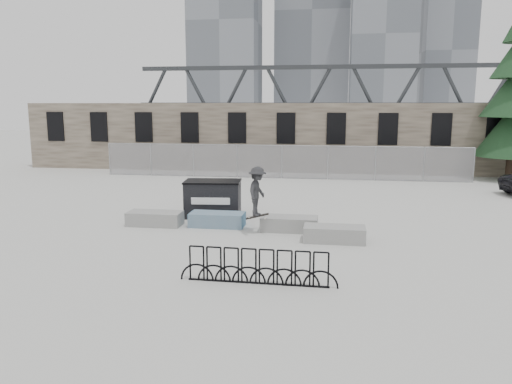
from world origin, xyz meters
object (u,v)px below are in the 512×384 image
planter_center_right (289,223)px  bike_rack (258,267)px  skateboarder (257,191)px  planter_far_left (155,218)px  planter_center_left (217,219)px  dumpster (213,198)px  planter_offset (334,233)px

planter_center_right → bike_rack: bearing=-93.4°
skateboarder → planter_center_right: bearing=-49.7°
bike_rack → skateboarder: bearing=98.7°
planter_far_left → planter_center_right: bearing=-0.7°
planter_far_left → skateboarder: bearing=-9.6°
planter_center_left → skateboarder: size_ratio=1.09×
dumpster → skateboarder: size_ratio=1.27×
planter_offset → planter_center_right: bearing=143.2°
planter_far_left → planter_offset: 6.72m
planter_center_right → dumpster: bearing=150.3°
planter_center_left → skateboarder: 2.21m
planter_center_left → dumpster: dumpster is taller
skateboarder → dumpster: bearing=52.0°
planter_far_left → dumpster: size_ratio=0.86×
planter_center_left → dumpster: bearing=108.8°
dumpster → planter_center_right: bearing=-35.3°
planter_center_right → bike_rack: size_ratio=0.50×
planter_offset → bike_rack: 4.65m
planter_offset → dumpster: size_ratio=0.86×
dumpster → bike_rack: bearing=-73.8°
planter_offset → skateboarder: 2.97m
planter_far_left → planter_center_left: same height
dumpster → skateboarder: skateboarder is taller
planter_far_left → skateboarder: (3.96, -0.67, 1.23)m
dumpster → skateboarder: 3.36m
planter_far_left → bike_rack: size_ratio=0.50×
planter_far_left → dumpster: 2.57m
planter_offset → skateboarder: size_ratio=1.09×
planter_center_right → skateboarder: bearing=-150.2°
dumpster → bike_rack: size_ratio=0.58×
planter_center_right → skateboarder: (-1.06, -0.61, 1.23)m
planter_far_left → planter_center_right: same height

